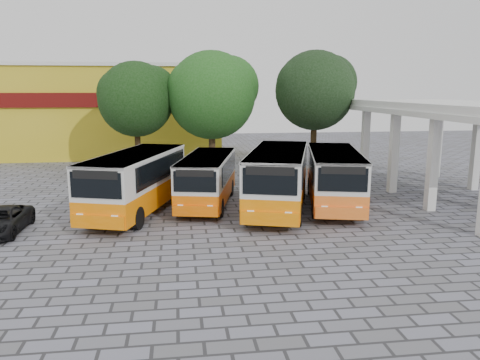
{
  "coord_description": "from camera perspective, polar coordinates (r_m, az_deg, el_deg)",
  "views": [
    {
      "loc": [
        -4.89,
        -19.93,
        6.12
      ],
      "look_at": [
        -1.74,
        3.5,
        1.5
      ],
      "focal_mm": 35.0,
      "sensor_mm": 36.0,
      "label": 1
    }
  ],
  "objects": [
    {
      "name": "shophouse_block",
      "position": [
        46.36,
        -15.39,
        8.24
      ],
      "size": [
        20.4,
        10.4,
        8.3
      ],
      "color": "gold",
      "rests_on": "ground"
    },
    {
      "name": "parked_car",
      "position": [
        22.6,
        -27.13,
        -4.45
      ],
      "size": [
        1.9,
        4.01,
        1.1
      ],
      "primitive_type": "imported",
      "rotation": [
        0.0,
        0.0,
        -0.02
      ],
      "color": "black",
      "rests_on": "ground"
    },
    {
      "name": "tree_left",
      "position": [
        35.21,
        -12.47,
        9.89
      ],
      "size": [
        5.72,
        5.45,
        8.11
      ],
      "color": "black",
      "rests_on": "ground"
    },
    {
      "name": "tree_right",
      "position": [
        34.73,
        9.24,
        11.03
      ],
      "size": [
        6.01,
        5.72,
        8.87
      ],
      "color": "#392713",
      "rests_on": "ground"
    },
    {
      "name": "ground",
      "position": [
        21.41,
        5.9,
        -5.61
      ],
      "size": [
        90.0,
        90.0,
        0.0
      ],
      "primitive_type": "plane",
      "color": "#5B5B5F",
      "rests_on": "ground"
    },
    {
      "name": "bus_centre_right",
      "position": [
        23.75,
        4.7,
        0.52
      ],
      "size": [
        5.0,
        9.12,
        3.1
      ],
      "rotation": [
        0.0,
        0.0,
        -0.3
      ],
      "color": "orange",
      "rests_on": "ground"
    },
    {
      "name": "bus_centre_left",
      "position": [
        24.87,
        -3.98,
        0.4
      ],
      "size": [
        3.78,
        7.72,
        2.65
      ],
      "rotation": [
        0.0,
        0.0,
        -0.22
      ],
      "color": "#EF6000",
      "rests_on": "ground"
    },
    {
      "name": "bus_far_left",
      "position": [
        23.72,
        -12.56,
        0.13
      ],
      "size": [
        4.94,
        8.84,
        3.0
      ],
      "rotation": [
        0.0,
        0.0,
        -0.31
      ],
      "color": "orange",
      "rests_on": "ground"
    },
    {
      "name": "bus_far_right",
      "position": [
        25.03,
        11.39,
        0.64
      ],
      "size": [
        4.3,
        8.53,
        2.92
      ],
      "rotation": [
        0.0,
        0.0,
        -0.24
      ],
      "color": "orange",
      "rests_on": "ground"
    },
    {
      "name": "terminal_shelter",
      "position": [
        28.48,
        25.3,
        7.58
      ],
      "size": [
        6.8,
        15.8,
        5.4
      ],
      "color": "silver",
      "rests_on": "ground"
    },
    {
      "name": "tree_middle",
      "position": [
        34.8,
        -3.36,
        10.63
      ],
      "size": [
        6.75,
        6.43,
        8.88
      ],
      "color": "#42301B",
      "rests_on": "ground"
    }
  ]
}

